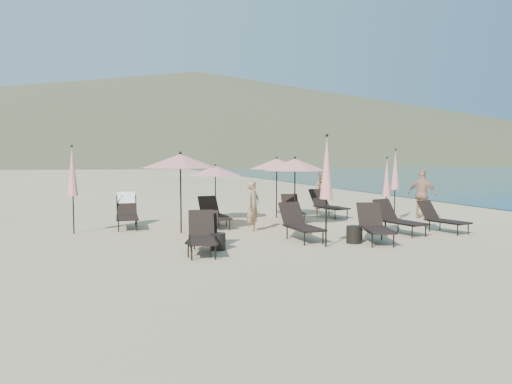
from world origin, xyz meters
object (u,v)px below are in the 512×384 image
object	(u,v)px
lounger_2	(300,223)
umbrella_closed_1	(395,171)
lounger_6	(127,211)
umbrella_open_1	(295,165)
umbrella_closed_2	(72,172)
umbrella_closed_0	(327,169)
lounger_5	(442,218)
lounger_7	(214,213)
beachgoer_a	(253,206)
side_table_0	(218,242)
beachgoer_c	(422,194)
umbrella_closed_3	(387,178)
lounger_1	(203,233)
umbrella_open_0	(180,161)
lounger_0	(202,234)
lounger_9	(293,209)
lounger_10	(327,204)
lounger_4	(398,218)
lounger_8	(212,212)
lounger_3	(375,225)
umbrella_open_3	(277,164)
beachgoer_b	(323,191)
umbrella_open_2	(215,171)
side_table_1	(354,235)

from	to	relation	value
lounger_2	umbrella_closed_1	bearing A→B (deg)	26.89
lounger_6	umbrella_open_1	bearing A→B (deg)	-13.38
umbrella_closed_2	umbrella_closed_0	bearing A→B (deg)	-35.60
lounger_5	lounger_7	distance (m)	7.03
beachgoer_a	side_table_0	bearing A→B (deg)	-163.88
beachgoer_a	beachgoer_c	xyz separation A→B (m)	(6.86, 1.00, 0.13)
umbrella_closed_3	lounger_1	bearing A→B (deg)	-160.55
lounger_6	lounger_1	bearing A→B (deg)	-69.83
lounger_6	umbrella_open_1	xyz separation A→B (m)	(5.17, -1.53, 1.48)
lounger_1	umbrella_open_0	xyz separation A→B (m)	(0.01, 3.02, 1.71)
lounger_0	umbrella_closed_3	size ratio (longest dim) A/B	0.77
lounger_0	beachgoer_a	distance (m)	3.61
lounger_0	lounger_9	xyz separation A→B (m)	(4.27, 4.63, -0.02)
lounger_2	lounger_10	bearing A→B (deg)	52.77
lounger_4	umbrella_closed_2	world-z (taller)	umbrella_closed_2
lounger_8	lounger_3	bearing A→B (deg)	-59.86
lounger_2	umbrella_closed_3	distance (m)	4.26
beachgoer_a	umbrella_open_3	bearing A→B (deg)	17.57
lounger_2	lounger_6	size ratio (longest dim) A/B	0.96
lounger_10	beachgoer_b	xyz separation A→B (m)	(0.86, 2.15, 0.34)
lounger_7	beachgoer_a	size ratio (longest dim) A/B	1.11
umbrella_open_2	lounger_4	bearing A→B (deg)	-45.74
umbrella_open_3	lounger_3	bearing A→B (deg)	-83.85
beachgoer_c	beachgoer_b	bearing A→B (deg)	-2.32
lounger_3	side_table_1	bearing A→B (deg)	-163.88
lounger_6	lounger_9	distance (m)	5.63
lounger_3	umbrella_closed_3	distance (m)	3.44
lounger_0	lounger_5	world-z (taller)	lounger_0
lounger_4	side_table_0	distance (m)	5.71
lounger_2	umbrella_open_3	xyz separation A→B (m)	(1.14, 4.73, 1.54)
umbrella_closed_2	lounger_1	bearing A→B (deg)	-52.35
lounger_8	beachgoer_a	world-z (taller)	beachgoer_a
lounger_8	lounger_9	distance (m)	2.86
lounger_6	umbrella_closed_0	world-z (taller)	umbrella_closed_0
lounger_9	side_table_0	distance (m)	5.78
lounger_1	lounger_9	world-z (taller)	lounger_1
lounger_0	beachgoer_a	world-z (taller)	beachgoer_a
umbrella_open_0	beachgoer_b	size ratio (longest dim) A/B	1.49
lounger_8	umbrella_open_2	xyz separation A→B (m)	(0.30, 0.73, 1.35)
lounger_9	umbrella_closed_0	size ratio (longest dim) A/B	0.59
lounger_8	lounger_9	size ratio (longest dim) A/B	0.95
umbrella_closed_1	lounger_8	bearing A→B (deg)	170.07
lounger_0	umbrella_closed_1	world-z (taller)	umbrella_closed_1
lounger_4	umbrella_open_0	world-z (taller)	umbrella_open_0
lounger_0	lounger_4	xyz separation A→B (m)	(6.11, 1.03, 0.01)
side_table_0	umbrella_closed_2	bearing A→B (deg)	131.34
lounger_0	lounger_8	xyz separation A→B (m)	(1.41, 4.81, -0.03)
umbrella_closed_0	beachgoer_a	distance (m)	3.39
umbrella_closed_0	beachgoer_c	xyz separation A→B (m)	(5.93, 4.03, -1.07)
lounger_3	umbrella_closed_0	size ratio (longest dim) A/B	0.65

